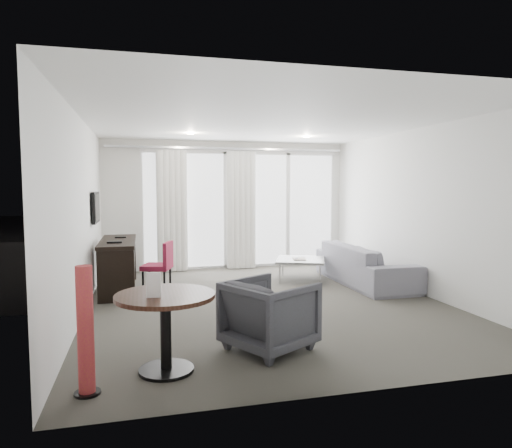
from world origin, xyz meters
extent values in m
cube|color=#413F37|center=(0.00, 0.00, 0.00)|extent=(5.00, 6.00, 0.00)
cube|color=white|center=(0.00, 0.00, 2.60)|extent=(5.00, 6.00, 0.00)
cube|color=silver|center=(-2.50, 0.00, 1.30)|extent=(0.00, 6.00, 2.60)
cube|color=silver|center=(2.50, 0.00, 1.30)|extent=(0.00, 6.00, 2.60)
cube|color=silver|center=(0.00, -3.00, 1.30)|extent=(5.00, 0.00, 2.60)
cylinder|color=#FFE0B2|center=(-0.90, 1.60, 2.59)|extent=(0.12, 0.12, 0.02)
cylinder|color=#FFE0B2|center=(1.20, 1.60, 2.59)|extent=(0.12, 0.12, 0.02)
cylinder|color=#A83132|center=(-2.20, -2.49, 0.53)|extent=(0.26, 0.26, 1.06)
imported|color=#37373D|center=(-0.48, -1.86, 0.36)|extent=(1.08, 1.07, 0.73)
imported|color=slate|center=(2.03, 0.86, 0.34)|extent=(0.90, 2.31, 0.68)
cube|color=#4D4D50|center=(0.30, 4.50, -0.06)|extent=(5.60, 3.00, 0.12)
camera|label=1|loc=(-1.74, -6.30, 1.69)|focal=32.00mm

